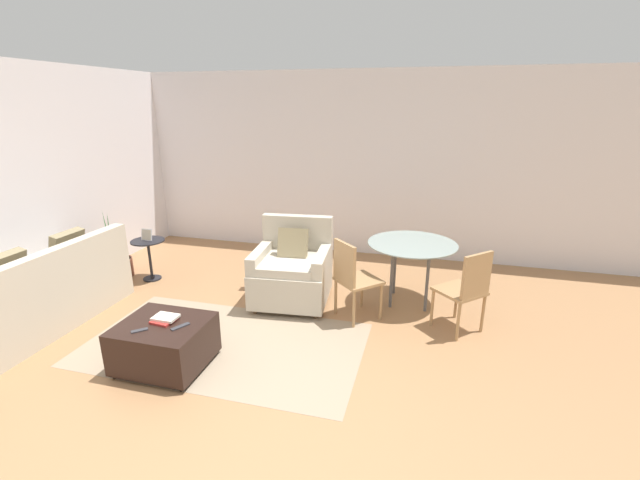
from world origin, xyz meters
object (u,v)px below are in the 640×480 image
book_stack (165,319)px  tv_remote_secondary (180,326)px  dining_table (412,251)px  dining_chair_near_right (467,287)px  couch (39,297)px  ottoman (165,343)px  side_table (149,252)px  tv_remote_primary (139,330)px  potted_plant (116,264)px  picture_frame (147,235)px  dining_chair_near_left (352,275)px  armchair (292,271)px

book_stack → tv_remote_secondary: book_stack is taller
dining_table → dining_chair_near_right: 0.84m
tv_remote_secondary → couch: bearing=169.5°
ottoman → side_table: side_table is taller
tv_remote_primary → potted_plant: (-1.79, 1.84, -0.26)m
ottoman → tv_remote_primary: size_ratio=5.92×
book_stack → side_table: 2.15m
book_stack → dining_table: 2.77m
potted_plant → picture_frame: (0.53, 0.03, 0.46)m
picture_frame → dining_chair_near_left: (2.82, -0.39, -0.11)m
couch → picture_frame: couch is taller
tv_remote_primary → picture_frame: 2.27m
armchair → potted_plant: (-2.58, 0.10, -0.21)m
side_table → picture_frame: size_ratio=3.53×
dining_table → dining_chair_near_left: bearing=-135.0°
couch → book_stack: (1.75, -0.30, 0.14)m
potted_plant → dining_table: 3.97m
potted_plant → ottoman: bearing=-41.4°
dining_chair_near_right → tv_remote_primary: bearing=-151.5°
armchair → book_stack: size_ratio=4.56×
dining_table → book_stack: bearing=-137.6°
armchair → dining_chair_near_left: 0.82m
tv_remote_secondary → dining_chair_near_left: bearing=46.7°
armchair → dining_chair_near_left: armchair is taller
tv_remote_primary → potted_plant: potted_plant is taller
couch → tv_remote_secondary: 1.98m
ottoman → dining_table: (2.04, 1.91, 0.42)m
ottoman → tv_remote_secondary: 0.28m
tv_remote_primary → dining_chair_near_right: (2.74, 1.48, 0.08)m
side_table → picture_frame: 0.24m
armchair → dining_chair_near_right: 1.97m
dining_chair_near_left → dining_chair_near_right: (1.18, 0.00, 0.00)m
couch → picture_frame: bearing=74.5°
couch → dining_table: bearing=22.4°
tv_remote_primary → tv_remote_secondary: (0.30, 0.15, -0.00)m
picture_frame → dining_table: bearing=3.3°
potted_plant → dining_table: bearing=3.4°
couch → armchair: size_ratio=1.92×
dining_chair_near_right → potted_plant: bearing=175.5°
book_stack → armchair: bearing=65.9°
potted_plant → picture_frame: 0.70m
book_stack → tv_remote_secondary: 0.20m
armchair → dining_table: (1.36, 0.33, 0.27)m
tv_remote_secondary → book_stack: bearing=162.2°
potted_plant → dining_chair_near_left: size_ratio=1.06×
tv_remote_primary → dining_table: dining_table is taller
armchair → dining_chair_near_right: armchair is taller
side_table → dining_table: 3.43m
ottoman → side_table: bearing=128.8°
ottoman → potted_plant: potted_plant is taller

